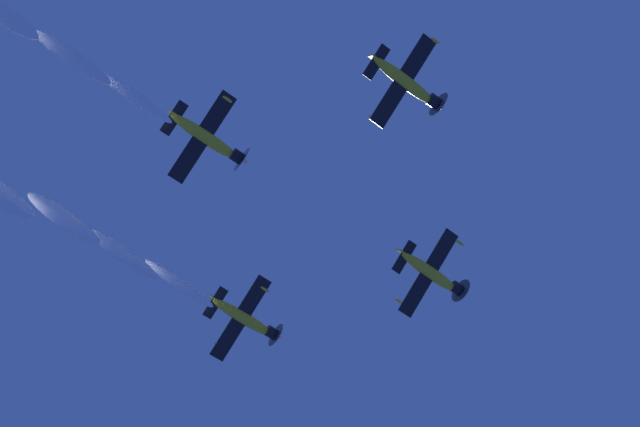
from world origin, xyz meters
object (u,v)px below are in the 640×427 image
(airplane_left_wingman, at_px, (245,319))
(airplane_right_wingman, at_px, (407,83))
(airplane_lead, at_px, (432,274))
(airplane_slot_tail, at_px, (208,139))

(airplane_left_wingman, height_order, airplane_right_wingman, airplane_left_wingman)
(airplane_lead, distance_m, airplane_right_wingman, 19.01)
(airplane_left_wingman, distance_m, airplane_slot_tail, 19.41)
(airplane_lead, distance_m, airplane_left_wingman, 19.57)
(airplane_right_wingman, bearing_deg, airplane_left_wingman, 43.87)
(airplane_right_wingman, distance_m, airplane_slot_tail, 19.17)
(airplane_lead, xyz_separation_m, airplane_right_wingman, (-18.99, -0.43, -0.72))
(airplane_lead, relative_size, airplane_slot_tail, 1.01)
(airplane_left_wingman, relative_size, airplane_right_wingman, 1.00)
(airplane_lead, distance_m, airplane_slot_tail, 25.61)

